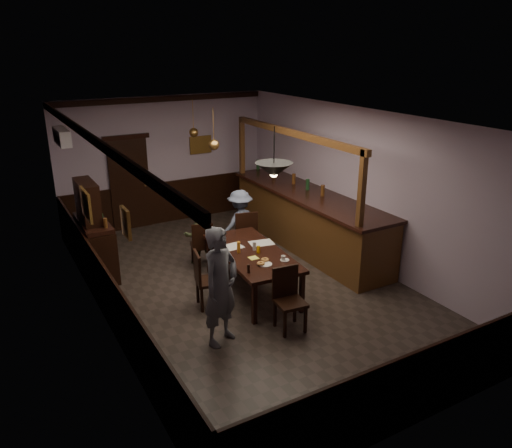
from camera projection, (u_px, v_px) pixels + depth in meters
room at (246, 207)px, 8.47m from camera, size 5.01×8.01×3.01m
dining_table at (252, 255)px, 8.58m from camera, size 1.17×2.27×0.75m
chair_far_left at (202, 243)px, 9.54m from camera, size 0.50×0.50×0.93m
chair_far_right at (245, 233)px, 9.87m from camera, size 0.54×0.54×1.03m
chair_near at (288, 296)px, 7.51m from camera, size 0.47×0.47×0.98m
chair_side at (205, 277)px, 8.10m from camera, size 0.50×0.50×0.97m
person_standing at (221, 286)px, 7.03m from camera, size 0.77×0.66×1.78m
person_seated_left at (198, 234)px, 9.75m from camera, size 0.59×0.48×1.17m
person_seated_right at (240, 223)px, 10.07m from camera, size 0.97×0.67×1.38m
newspaper_left at (231, 247)px, 8.72m from camera, size 0.44×0.32×0.01m
newspaper_right at (261, 243)px, 8.89m from camera, size 0.47×0.37×0.01m
napkin at (253, 258)px, 8.29m from camera, size 0.16×0.16×0.00m
saucer at (285, 260)px, 8.20m from camera, size 0.15×0.15×0.01m
coffee_cup at (283, 258)px, 8.18m from camera, size 0.09×0.09×0.07m
pastry_plate at (265, 264)px, 8.04m from camera, size 0.22×0.22×0.01m
pastry_ring_a at (261, 263)px, 8.01m from camera, size 0.13×0.13×0.04m
pastry_ring_b at (265, 260)px, 8.14m from camera, size 0.13×0.13×0.04m
soda_can at (258, 250)px, 8.47m from camera, size 0.07×0.07×0.12m
beer_glass at (239, 247)px, 8.46m from camera, size 0.06×0.06×0.20m
water_glass at (254, 246)px, 8.59m from camera, size 0.06×0.06×0.15m
pepper_mill at (249, 269)px, 7.73m from camera, size 0.04×0.04×0.14m
sideboard at (94, 238)px, 9.20m from camera, size 0.49×1.37×1.81m
bar_counter at (308, 219)px, 10.47m from camera, size 1.05×4.51×2.52m
door_back at (130, 185)px, 11.43m from camera, size 0.90×0.06×2.10m
ac_unit at (62, 137)px, 9.40m from camera, size 0.20×0.85×0.30m
picture_left_small at (126, 223)px, 5.79m from camera, size 0.04×0.28×0.36m
picture_left_large at (86, 205)px, 7.91m from camera, size 0.04×0.62×0.48m
picture_back at (201, 145)px, 12.01m from camera, size 0.55×0.04×0.42m
pendant_iron at (274, 170)px, 7.32m from camera, size 0.56×0.56×0.75m
pendant_brass_mid at (214, 145)px, 9.43m from camera, size 0.20×0.20×0.81m
pendant_brass_far at (194, 133)px, 10.71m from camera, size 0.20×0.20×0.81m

